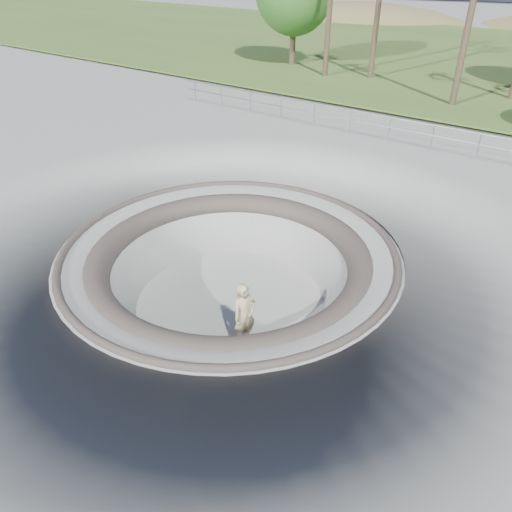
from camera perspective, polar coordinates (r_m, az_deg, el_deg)
name	(u,v)px	position (r m, az deg, el deg)	size (l,w,h in m)	color
ground	(229,250)	(15.17, -3.07, 0.68)	(180.00, 180.00, 0.00)	gray
skate_bowl	(231,298)	(16.20, -2.88, -4.86)	(14.00, 14.00, 4.10)	gray
grass_strip	(502,62)	(45.45, 26.33, 19.27)	(180.00, 36.00, 0.12)	#3A5823
safety_railing	(390,128)	(24.59, 15.03, 13.96)	(25.00, 0.06, 1.03)	gray
skateboard	(245,343)	(14.54, -1.27, -9.88)	(0.88, 0.41, 0.09)	brown
skater	(245,315)	(13.88, -1.32, -6.77)	(0.73, 0.48, 1.99)	tan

